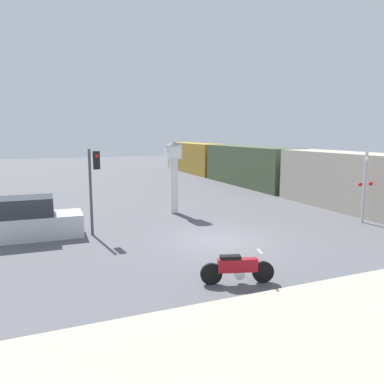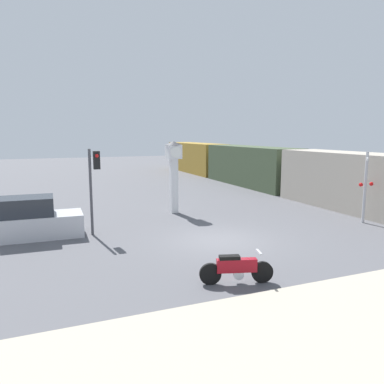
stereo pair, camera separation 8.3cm
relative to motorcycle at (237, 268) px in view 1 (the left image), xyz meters
name	(u,v)px [view 1 (the left image)]	position (x,y,z in m)	size (l,w,h in m)	color
ground_plane	(219,240)	(1.60, 4.37, -0.48)	(120.00, 120.00, 0.00)	#56565B
motorcycle	(237,268)	(0.00, 0.00, 0.00)	(2.20, 0.82, 1.00)	black
clock_tower	(173,166)	(1.71, 10.50, 2.23)	(0.93, 0.93, 4.09)	white
freight_train	(250,166)	(11.87, 18.96, 1.22)	(2.80, 36.37, 3.40)	#ADA393
traffic_light	(94,176)	(-3.14, 7.33, 2.18)	(0.50, 0.35, 3.85)	#47474C
railroad_crossing_signal	(365,184)	(9.82, 4.47, 1.50)	(0.90, 0.82, 3.62)	#B7B7BC
parked_car	(31,221)	(-5.81, 7.91, 0.27)	(4.25, 1.91, 1.80)	silver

